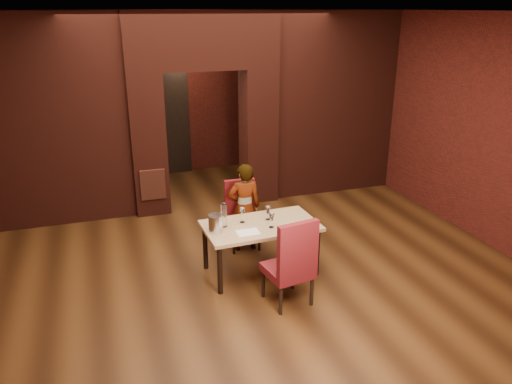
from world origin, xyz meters
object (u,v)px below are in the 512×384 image
(dining_table, at_px, (261,248))
(potted_plant, at_px, (290,224))
(wine_bucket, at_px, (216,223))
(water_bottle, at_px, (224,215))
(wine_glass_a, at_px, (242,215))
(wine_glass_b, at_px, (268,213))
(person_seated, at_px, (244,207))
(wine_glass_c, at_px, (272,220))
(chair_near, at_px, (288,260))
(chair_far, at_px, (243,216))

(dining_table, height_order, potted_plant, dining_table)
(wine_bucket, bearing_deg, water_bottle, 40.25)
(wine_glass_a, distance_m, wine_bucket, 0.42)
(wine_glass_b, xyz_separation_m, water_bottle, (-0.59, -0.03, 0.07))
(person_seated, distance_m, wine_glass_c, 0.84)
(person_seated, relative_size, wine_glass_b, 7.04)
(chair_near, height_order, person_seated, person_seated)
(chair_near, relative_size, wine_glass_b, 6.00)
(chair_far, height_order, wine_glass_c, chair_far)
(wine_glass_c, distance_m, water_bottle, 0.59)
(person_seated, bearing_deg, chair_far, -85.31)
(wine_glass_c, xyz_separation_m, wine_bucket, (-0.69, 0.10, 0.01))
(wine_glass_a, xyz_separation_m, wine_bucket, (-0.39, -0.16, 0.01))
(chair_near, xyz_separation_m, potted_plant, (0.68, 1.58, -0.33))
(chair_near, distance_m, potted_plant, 1.75)
(dining_table, height_order, wine_bucket, wine_bucket)
(water_bottle, relative_size, potted_plant, 0.75)
(person_seated, bearing_deg, wine_glass_b, 105.92)
(dining_table, xyz_separation_m, wine_glass_b, (0.14, 0.11, 0.43))
(dining_table, relative_size, chair_far, 1.49)
(chair_far, bearing_deg, wine_glass_b, -76.06)
(chair_near, xyz_separation_m, wine_glass_a, (-0.27, 0.89, 0.23))
(wine_glass_b, relative_size, wine_bucket, 0.83)
(dining_table, distance_m, wine_glass_b, 0.46)
(wine_glass_a, bearing_deg, chair_near, -73.11)
(chair_near, xyz_separation_m, wine_glass_c, (0.03, 0.62, 0.23))
(wine_glass_a, bearing_deg, dining_table, -32.68)
(water_bottle, bearing_deg, wine_glass_c, -21.17)
(wine_glass_b, relative_size, wine_glass_c, 0.93)
(dining_table, xyz_separation_m, water_bottle, (-0.45, 0.08, 0.50))
(dining_table, distance_m, wine_glass_a, 0.49)
(dining_table, height_order, chair_far, chair_far)
(wine_glass_c, bearing_deg, potted_plant, 55.65)
(chair_near, height_order, wine_glass_a, chair_near)
(dining_table, bearing_deg, wine_glass_c, -56.13)
(wine_glass_a, relative_size, water_bottle, 0.60)
(chair_near, bearing_deg, wine_glass_a, -82.04)
(potted_plant, bearing_deg, wine_glass_a, -143.95)
(wine_glass_b, bearing_deg, potted_plant, 49.22)
(chair_near, bearing_deg, chair_far, -96.29)
(person_seated, distance_m, wine_glass_a, 0.61)
(chair_far, height_order, wine_glass_a, chair_far)
(chair_far, distance_m, wine_bucket, 1.03)
(potted_plant, bearing_deg, water_bottle, -148.36)
(water_bottle, bearing_deg, person_seated, 53.46)
(wine_glass_b, relative_size, water_bottle, 0.56)
(wine_glass_c, relative_size, water_bottle, 0.60)
(wine_glass_c, relative_size, potted_plant, 0.45)
(chair_far, bearing_deg, water_bottle, -121.89)
(person_seated, xyz_separation_m, wine_glass_b, (0.14, -0.58, 0.13))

